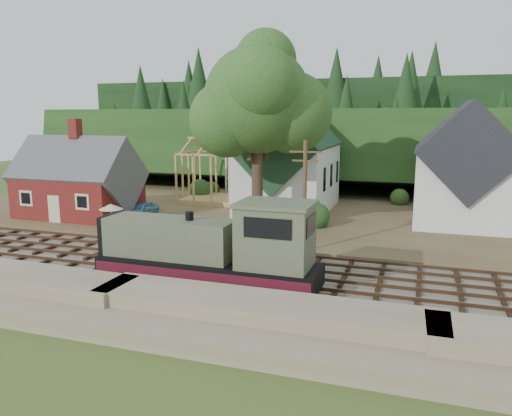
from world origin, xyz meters
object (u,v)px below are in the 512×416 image
(locomotive, at_px, (215,251))
(car_blue, at_px, (142,209))
(car_green, at_px, (62,201))
(patio_set, at_px, (111,208))

(locomotive, distance_m, car_blue, 21.22)
(car_green, xyz_separation_m, patio_set, (10.91, -7.18, 1.18))
(locomotive, xyz_separation_m, patio_set, (-13.38, 9.61, -0.05))
(car_blue, height_order, car_green, car_green)
(locomotive, xyz_separation_m, car_blue, (-14.19, 15.72, -1.27))
(locomotive, relative_size, car_blue, 3.38)
(patio_set, bearing_deg, car_green, 146.66)
(locomotive, xyz_separation_m, car_green, (-24.28, 16.79, -1.23))
(car_blue, height_order, patio_set, patio_set)
(car_green, bearing_deg, patio_set, -132.16)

